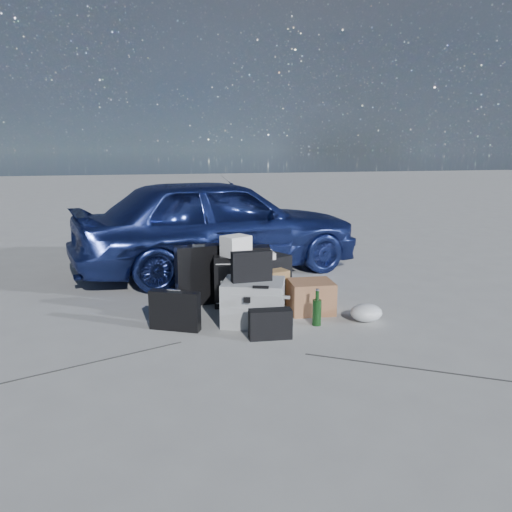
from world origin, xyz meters
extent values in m
plane|color=#A0A09C|center=(0.00, 0.00, 0.00)|extent=(60.00, 60.00, 0.00)
imported|color=navy|center=(0.15, 2.14, 0.63)|extent=(3.87, 2.04, 1.25)
cube|color=#949799|center=(0.05, 0.07, 0.20)|extent=(0.68, 0.62, 0.40)
cube|color=black|center=(0.03, 0.07, 0.54)|extent=(0.37, 0.10, 0.28)
cube|color=black|center=(-0.67, 0.09, 0.18)|extent=(0.44, 0.31, 0.35)
cube|color=black|center=(-0.33, 0.80, 0.31)|extent=(0.48, 0.21, 0.61)
cube|color=black|center=(0.01, 0.59, 0.26)|extent=(0.46, 0.25, 0.53)
cube|color=white|center=(0.01, 0.60, 0.63)|extent=(0.32, 0.29, 0.20)
cube|color=black|center=(0.34, 1.03, 0.20)|extent=(0.87, 0.63, 0.40)
cube|color=white|center=(0.33, 1.02, 0.44)|extent=(0.42, 0.33, 0.07)
cube|color=black|center=(0.35, 1.02, 0.50)|extent=(0.32, 0.25, 0.06)
cube|color=#A56F48|center=(0.40, 0.53, 0.18)|extent=(0.31, 0.23, 0.37)
cube|color=#9A6743|center=(0.68, 0.22, 0.16)|extent=(0.46, 0.41, 0.31)
ellipsoid|color=silver|center=(1.07, -0.17, 0.08)|extent=(0.31, 0.27, 0.17)
cube|color=black|center=(0.08, -0.34, 0.13)|extent=(0.37, 0.18, 0.25)
cylinder|color=black|center=(0.59, -0.15, 0.16)|extent=(0.09, 0.09, 0.33)
camera|label=1|loc=(-1.13, -4.15, 1.56)|focal=35.00mm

